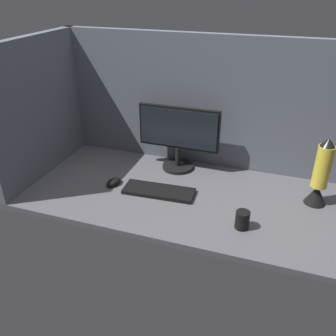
{
  "coord_description": "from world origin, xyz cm",
  "views": [
    {
      "loc": [
        38.26,
        -153.17,
        100.64
      ],
      "look_at": [
        -6.51,
        0.0,
        14.0
      ],
      "focal_mm": 38.37,
      "sensor_mm": 36.0,
      "label": 1
    }
  ],
  "objects_px": {
    "keyboard": "(159,191)",
    "lava_lamp": "(320,177)",
    "mug_black_travel": "(242,220)",
    "mouse": "(114,182)",
    "monitor": "(179,135)"
  },
  "relations": [
    {
      "from": "mug_black_travel",
      "to": "lava_lamp",
      "type": "bearing_deg",
      "value": 45.25
    },
    {
      "from": "mouse",
      "to": "lava_lamp",
      "type": "bearing_deg",
      "value": 25.91
    },
    {
      "from": "lava_lamp",
      "to": "mug_black_travel",
      "type": "bearing_deg",
      "value": -134.75
    },
    {
      "from": "monitor",
      "to": "lava_lamp",
      "type": "distance_m",
      "value": 0.77
    },
    {
      "from": "keyboard",
      "to": "mouse",
      "type": "relative_size",
      "value": 3.85
    },
    {
      "from": "keyboard",
      "to": "lava_lamp",
      "type": "height_order",
      "value": "lava_lamp"
    },
    {
      "from": "keyboard",
      "to": "lava_lamp",
      "type": "relative_size",
      "value": 1.06
    },
    {
      "from": "keyboard",
      "to": "mouse",
      "type": "xyz_separation_m",
      "value": [
        -0.26,
        -0.0,
        0.01
      ]
    },
    {
      "from": "lava_lamp",
      "to": "monitor",
      "type": "bearing_deg",
      "value": 169.75
    },
    {
      "from": "lava_lamp",
      "to": "keyboard",
      "type": "bearing_deg",
      "value": -167.97
    },
    {
      "from": "keyboard",
      "to": "monitor",
      "type": "bearing_deg",
      "value": 84.49
    },
    {
      "from": "mouse",
      "to": "keyboard",
      "type": "bearing_deg",
      "value": 17.15
    },
    {
      "from": "mug_black_travel",
      "to": "mouse",
      "type": "bearing_deg",
      "value": 167.94
    },
    {
      "from": "mouse",
      "to": "monitor",
      "type": "bearing_deg",
      "value": 64.95
    },
    {
      "from": "mug_black_travel",
      "to": "lava_lamp",
      "type": "distance_m",
      "value": 0.46
    }
  ]
}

